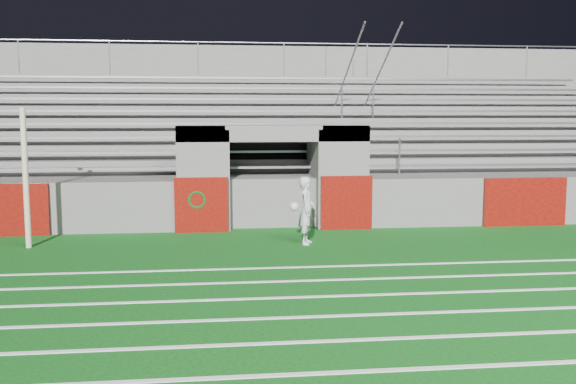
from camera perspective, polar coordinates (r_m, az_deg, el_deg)
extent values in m
plane|color=#0C4A11|center=(13.10, 0.02, -5.72)|extent=(90.00, 90.00, 0.00)
cylinder|color=beige|center=(14.82, -22.29, 1.13)|extent=(0.12, 0.12, 3.02)
cube|color=white|center=(7.42, 5.47, -15.64)|extent=(28.00, 0.09, 0.01)
cube|color=white|center=(8.33, 4.02, -13.06)|extent=(28.00, 0.09, 0.01)
cube|color=white|center=(9.26, 2.87, -10.99)|extent=(28.00, 0.09, 0.01)
cube|color=white|center=(10.21, 1.95, -9.30)|extent=(28.00, 0.09, 0.01)
cube|color=white|center=(11.16, 1.19, -7.89)|extent=(28.00, 0.09, 0.01)
cube|color=white|center=(12.13, 0.56, -6.70)|extent=(28.00, 0.09, 0.01)
cube|color=#595654|center=(18.46, 23.29, -0.66)|extent=(10.60, 0.35, 1.25)
cube|color=#595654|center=(16.28, -7.69, 1.30)|extent=(1.20, 1.00, 2.60)
cube|color=#595654|center=(16.60, 4.83, 1.44)|extent=(1.20, 1.00, 2.60)
cube|color=black|center=(18.03, -1.85, 1.73)|extent=(2.60, 0.20, 2.50)
cube|color=#595654|center=(16.88, -5.44, 1.36)|extent=(0.10, 2.20, 2.50)
cube|color=#595654|center=(17.08, 2.30, 1.44)|extent=(0.10, 2.20, 2.50)
cube|color=#595654|center=(16.28, -1.38, 5.24)|extent=(4.80, 1.00, 0.40)
cube|color=#595654|center=(20.18, -2.34, 1.97)|extent=(26.00, 8.00, 0.20)
cube|color=#595654|center=(20.24, -2.34, 0.21)|extent=(26.00, 8.00, 1.05)
cube|color=#500A06|center=(15.80, -7.70, -1.14)|extent=(1.30, 0.15, 1.35)
cube|color=#500A06|center=(16.13, 5.20, -0.95)|extent=(1.30, 0.15, 1.35)
cube|color=#500A06|center=(16.59, -24.15, -1.47)|extent=(2.20, 0.15, 1.25)
cube|color=#500A06|center=(17.69, 20.28, -0.82)|extent=(2.20, 0.15, 1.25)
cube|color=gray|center=(17.24, -1.65, 2.23)|extent=(23.00, 0.28, 0.06)
cube|color=#595654|center=(18.09, -1.87, 2.35)|extent=(24.00, 0.75, 0.38)
cube|color=gray|center=(17.97, -1.85, 3.63)|extent=(23.00, 0.28, 0.06)
cube|color=#595654|center=(18.82, -2.06, 3.10)|extent=(24.00, 0.75, 0.76)
cube|color=gray|center=(18.70, -2.04, 4.91)|extent=(23.00, 0.28, 0.06)
cube|color=#595654|center=(19.56, -2.23, 3.79)|extent=(24.00, 0.75, 1.14)
cube|color=gray|center=(19.44, -2.22, 6.10)|extent=(23.00, 0.28, 0.06)
cube|color=#595654|center=(20.30, -2.39, 4.43)|extent=(24.00, 0.75, 1.52)
cube|color=gray|center=(20.18, -2.39, 7.20)|extent=(23.00, 0.28, 0.06)
cube|color=#595654|center=(21.04, -2.54, 5.03)|extent=(24.00, 0.75, 1.90)
cube|color=gray|center=(20.94, -2.54, 8.23)|extent=(23.00, 0.28, 0.06)
cube|color=#595654|center=(21.78, -2.68, 5.59)|extent=(24.00, 0.75, 2.28)
cube|color=gray|center=(21.70, -2.68, 9.18)|extent=(23.00, 0.28, 0.06)
cube|color=#595654|center=(22.53, -2.81, 6.11)|extent=(24.00, 0.75, 2.66)
cube|color=gray|center=(22.46, -2.82, 10.06)|extent=(23.00, 0.28, 0.06)
cube|color=#595654|center=(23.20, -2.92, 6.29)|extent=(26.00, 0.60, 5.29)
cylinder|color=#A5A8AD|center=(17.34, 6.70, 3.14)|extent=(0.05, 0.05, 1.00)
cylinder|color=#A5A8AD|center=(20.25, 4.81, 7.98)|extent=(0.05, 0.05, 1.00)
cylinder|color=#A5A8AD|center=(23.28, 3.38, 11.57)|extent=(0.05, 0.05, 1.00)
cylinder|color=#A5A8AD|center=(20.27, 4.82, 9.39)|extent=(0.05, 6.02, 3.08)
cylinder|color=#A5A8AD|center=(17.60, 9.88, 3.14)|extent=(0.05, 0.05, 1.00)
cylinder|color=#A5A8AD|center=(20.47, 7.58, 7.93)|extent=(0.05, 0.05, 1.00)
cylinder|color=#A5A8AD|center=(23.47, 5.83, 11.51)|extent=(0.05, 0.05, 1.00)
cylinder|color=#A5A8AD|center=(20.48, 7.61, 9.33)|extent=(0.05, 6.02, 3.08)
cylinder|color=#A5A8AD|center=(23.86, -22.84, 11.07)|extent=(0.05, 0.05, 1.10)
cylinder|color=#A5A8AD|center=(23.22, -15.57, 11.48)|extent=(0.05, 0.05, 1.10)
cylinder|color=#A5A8AD|center=(22.95, -8.00, 11.71)|extent=(0.05, 0.05, 1.10)
cylinder|color=#A5A8AD|center=(23.07, -0.37, 11.75)|extent=(0.05, 0.05, 1.10)
cylinder|color=#A5A8AD|center=(23.58, 7.05, 11.59)|extent=(0.05, 0.05, 1.10)
cylinder|color=#A5A8AD|center=(24.45, 14.03, 11.27)|extent=(0.05, 0.05, 1.10)
cylinder|color=#A5A8AD|center=(25.64, 20.44, 10.83)|extent=(0.05, 0.05, 1.10)
cylinder|color=#A5A8AD|center=(23.04, -2.91, 13.12)|extent=(24.00, 0.05, 0.05)
imported|color=silver|center=(14.21, 1.67, -1.65)|extent=(0.50, 0.63, 1.51)
sphere|color=silver|center=(13.90, 0.57, -1.29)|extent=(0.20, 0.20, 0.20)
torus|color=#0D4518|center=(15.79, -8.09, -0.72)|extent=(0.55, 0.10, 0.55)
torus|color=#0C4011|center=(15.74, -8.09, -0.69)|extent=(0.47, 0.09, 0.47)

